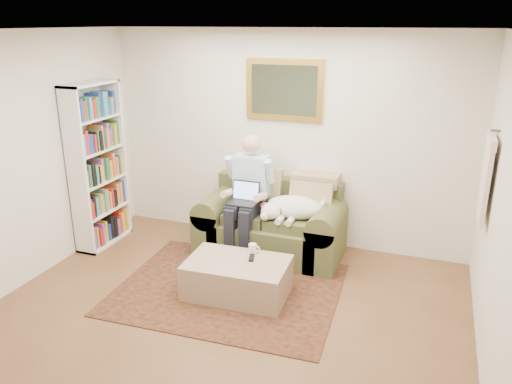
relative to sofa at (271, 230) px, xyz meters
The scene contains 12 objects.
room_shell 1.96m from the sofa, 89.43° to the right, with size 4.51×5.00×2.61m.
rug 1.05m from the sofa, 97.52° to the right, with size 2.26×1.81×0.01m, color black.
sofa is the anchor object (origin of this frame).
seated_man 0.52m from the sofa, 148.55° to the right, with size 0.56×0.80×1.43m, color #8CCBD8, non-canonical shape.
laptop 0.57m from the sofa, 138.98° to the right, with size 0.33×0.26×0.24m.
sleeping_dog 0.48m from the sofa, 15.74° to the right, with size 0.70×0.44×0.26m, color white, non-canonical shape.
ottoman 1.07m from the sofa, 90.35° to the right, with size 1.02×0.65×0.37m, color tan.
coffee_mug 0.83m from the sofa, 85.11° to the right, with size 0.08×0.08×0.10m, color white.
tv_remote 0.96m from the sofa, 83.55° to the right, with size 0.05×0.15×0.02m, color black.
bookshelf 2.24m from the sofa, 168.21° to the right, with size 0.28×0.80×2.00m, color white, non-canonical shape.
wall_mirror 1.66m from the sofa, 90.00° to the left, with size 0.94×0.04×0.72m.
hanging_shirt 2.48m from the sofa, 11.15° to the right, with size 0.06×0.52×0.90m, color #F5D1CA, non-canonical shape.
Camera 1 is at (1.71, -3.21, 2.67)m, focal length 35.00 mm.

